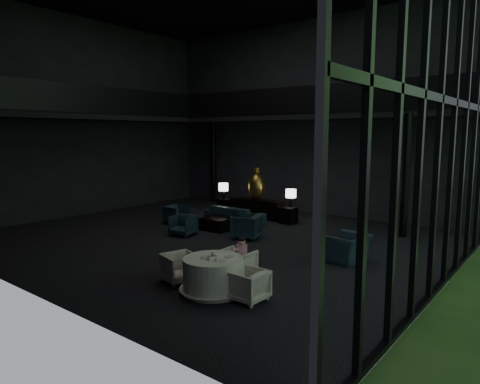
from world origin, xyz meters
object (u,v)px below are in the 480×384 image
Objects in this scene: lounge_armchair_west at (176,214)px; dining_chair_east at (248,285)px; bronze_urn at (257,186)px; dining_chair_north at (236,263)px; side_table_left at (226,206)px; dining_table at (213,277)px; window_armchair at (347,243)px; child at (242,249)px; console at (256,208)px; table_lamp_right at (291,194)px; side_table_right at (288,215)px; sofa at (235,211)px; coffee_table at (218,224)px; lounge_armchair_south at (183,225)px; table_lamp_left at (223,188)px; lounge_armchair_east at (246,224)px; dining_chair_west at (180,267)px.

dining_chair_east is (6.64, -4.32, -0.05)m from lounge_armchair_west.
bronze_urn is 1.66× the size of dining_chair_north.
side_table_left is 9.70m from dining_chair_east.
window_armchair is at bearing 71.77° from dining_table.
child is at bearing -47.49° from side_table_left.
table_lamp_right is at bearing 1.02° from console.
table_lamp_right is at bearing 109.19° from dining_table.
sofa reaches higher than side_table_right.
window_armchair reaches higher than coffee_table.
sofa is at bearing -54.62° from lounge_armchair_west.
dining_chair_east is at bearing 130.45° from sofa.
bronze_urn is 7.48m from child.
dining_chair_north is (3.76, -3.67, 0.17)m from coffee_table.
child is at bearing -18.17° from window_armchair.
lounge_armchair_west is at bearing 133.61° from lounge_armchair_south.
window_armchair is (3.79, -3.19, 0.19)m from side_table_right.
table_lamp_left is 1.07× the size of dining_chair_east.
window_armchair is at bearing -41.50° from table_lamp_right.
dining_chair_north is at bearing -128.68° from dining_chair_east.
coffee_table is 5.26m from dining_chair_north.
lounge_armchair_east is at bearing -86.25° from side_table_right.
side_table_left is at bearing 128.38° from dining_table.
dining_chair_north is (5.66, -3.48, 0.01)m from lounge_armchair_west.
bronze_urn is at bearing 90.00° from console.
table_lamp_right is 3.08m from coffee_table.
dining_chair_north is at bearing 16.04° from lounge_armchair_east.
dining_chair_west is (1.49, -7.21, -0.74)m from table_lamp_right.
bronze_urn reaches higher than dining_chair_west.
window_armchair reaches higher than dining_chair_north.
console is 3.02× the size of dining_chair_north.
dining_chair_east is at bearing 138.68° from dining_chair_north.
table_lamp_right is (3.20, 0.17, -0.01)m from table_lamp_left.
table_lamp_left is 8.49m from dining_chair_west.
dining_chair_west is at bearing -56.91° from side_table_left.
window_armchair is (6.99, -3.18, -0.61)m from table_lamp_left.
table_lamp_left is at bearing -179.92° from side_table_right.
lounge_armchair_east is (1.79, -2.99, 0.10)m from console.
table_lamp_left is (-1.60, -0.14, 0.73)m from console.
console is 3.77× the size of side_table_left.
side_table_left is 0.90× the size of dining_chair_west.
sofa is 2.29m from lounge_armchair_east.
bronze_urn reaches higher than side_table_right.
table_lamp_right is 0.46× the size of dining_table.
child reaches higher than dining_chair_north.
sofa reaches higher than dining_chair_north.
dining_table is at bearing 96.68° from dining_chair_north.
child is at bearing -68.16° from table_lamp_right.
dining_chair_east is (5.07, -3.13, -0.04)m from lounge_armchair_south.
dining_chair_north is (5.59, -6.28, 0.08)m from side_table_left.
table_lamp_left is 0.88× the size of dining_chair_north.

